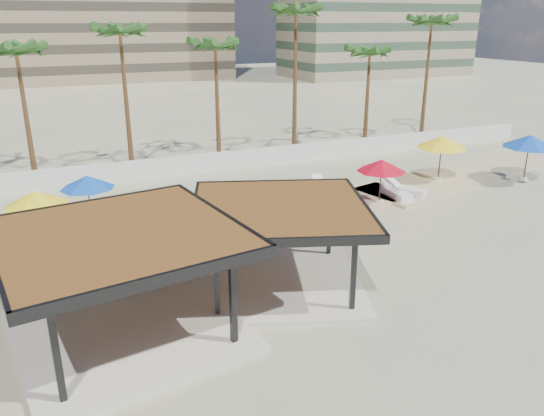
{
  "coord_description": "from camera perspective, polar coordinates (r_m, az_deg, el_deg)",
  "views": [
    {
      "loc": [
        -8.22,
        -16.59,
        9.41
      ],
      "look_at": [
        0.82,
        4.06,
        1.4
      ],
      "focal_mm": 35.0,
      "sensor_mm": 36.0,
      "label": 1
    }
  ],
  "objects": [
    {
      "name": "palm_f",
      "position": [
        39.17,
        2.59,
        19.82
      ],
      "size": [
        3.0,
        3.0,
        10.87
      ],
      "color": "brown",
      "rests_on": "ground"
    },
    {
      "name": "umbrella_e",
      "position": [
        33.54,
        17.81,
        6.76
      ],
      "size": [
        3.9,
        3.9,
        2.71
      ],
      "rotation": [
        0.0,
        0.0,
        -0.34
      ],
      "color": "beige",
      "rests_on": "promenade"
    },
    {
      "name": "pavilion_central",
      "position": [
        19.41,
        0.83,
        -3.21
      ],
      "size": [
        7.99,
        7.99,
        3.18
      ],
      "rotation": [
        0.0,
        0.0,
        -0.34
      ],
      "color": "beige",
      "rests_on": "ground"
    },
    {
      "name": "palm_h",
      "position": [
        45.89,
        16.78,
        18.23
      ],
      "size": [
        3.0,
        3.0,
        10.19
      ],
      "color": "brown",
      "rests_on": "ground"
    },
    {
      "name": "umbrella_c",
      "position": [
        28.5,
        11.71,
        4.48
      ],
      "size": [
        3.3,
        3.3,
        2.34
      ],
      "rotation": [
        0.0,
        0.0,
        0.3
      ],
      "color": "beige",
      "rests_on": "promenade"
    },
    {
      "name": "lounger_a",
      "position": [
        27.65,
        -11.35,
        0.11
      ],
      "size": [
        0.98,
        2.28,
        0.84
      ],
      "rotation": [
        0.0,
        0.0,
        1.69
      ],
      "color": "white",
      "rests_on": "promenade"
    },
    {
      "name": "lounger_d",
      "position": [
        30.14,
        13.14,
        1.63
      ],
      "size": [
        0.88,
        2.38,
        0.89
      ],
      "rotation": [
        0.0,
        0.0,
        1.52
      ],
      "color": "white",
      "rests_on": "promenade"
    },
    {
      "name": "boundary_wall",
      "position": [
        34.74,
        -9.2,
        4.62
      ],
      "size": [
        56.0,
        0.3,
        1.2
      ],
      "primitive_type": "cube",
      "color": "silver",
      "rests_on": "ground"
    },
    {
      "name": "palm_g",
      "position": [
        41.9,
        10.47,
        15.86
      ],
      "size": [
        3.0,
        3.0,
        8.02
      ],
      "color": "brown",
      "rests_on": "ground"
    },
    {
      "name": "promenade",
      "position": [
        27.93,
        -0.74,
        0.0
      ],
      "size": [
        44.45,
        7.97,
        0.24
      ],
      "color": "#C6B284",
      "rests_on": "ground"
    },
    {
      "name": "umbrella_d",
      "position": [
        35.47,
        25.97,
        6.46
      ],
      "size": [
        3.94,
        3.94,
        2.77
      ],
      "rotation": [
        0.0,
        0.0,
        0.32
      ],
      "color": "beige",
      "rests_on": "promenade"
    },
    {
      "name": "palm_e",
      "position": [
        36.79,
        -6.1,
        16.6
      ],
      "size": [
        3.0,
        3.0,
        8.71
      ],
      "color": "brown",
      "rests_on": "ground"
    },
    {
      "name": "lounger_b",
      "position": [
        30.5,
        5.3,
        2.22
      ],
      "size": [
        0.99,
        2.06,
        0.75
      ],
      "rotation": [
        0.0,
        0.0,
        1.38
      ],
      "color": "white",
      "rests_on": "promenade"
    },
    {
      "name": "palm_d",
      "position": [
        35.88,
        -16.01,
        17.33
      ],
      "size": [
        3.0,
        3.0,
        9.64
      ],
      "color": "brown",
      "rests_on": "ground"
    },
    {
      "name": "palm_c",
      "position": [
        34.75,
        -25.78,
        14.65
      ],
      "size": [
        3.0,
        3.0,
        8.68
      ],
      "color": "brown",
      "rests_on": "ground"
    },
    {
      "name": "lounger_c",
      "position": [
        30.74,
        14.19,
        1.87
      ],
      "size": [
        1.82,
        2.28,
        0.85
      ],
      "rotation": [
        0.0,
        0.0,
        2.14
      ],
      "color": "white",
      "rests_on": "promenade"
    },
    {
      "name": "pavilion_west",
      "position": [
        16.98,
        -15.79,
        -6.78
      ],
      "size": [
        7.85,
        7.85,
        3.5
      ],
      "rotation": [
        0.0,
        0.0,
        0.15
      ],
      "color": "beige",
      "rests_on": "ground"
    },
    {
      "name": "umbrella_b",
      "position": [
        24.6,
        -24.02,
        0.93
      ],
      "size": [
        3.26,
        3.26,
        2.42
      ],
      "rotation": [
        0.0,
        0.0,
        0.22
      ],
      "color": "beige",
      "rests_on": "promenade"
    },
    {
      "name": "ground",
      "position": [
        20.76,
        2.45,
        -7.4
      ],
      "size": [
        200.0,
        200.0,
        0.0
      ],
      "primitive_type": "plane",
      "color": "tan",
      "rests_on": "ground"
    },
    {
      "name": "umbrella_f",
      "position": [
        26.67,
        -19.28,
        2.64
      ],
      "size": [
        2.69,
        2.69,
        2.29
      ],
      "rotation": [
        0.0,
        0.0,
        0.04
      ],
      "color": "beige",
      "rests_on": "promenade"
    }
  ]
}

